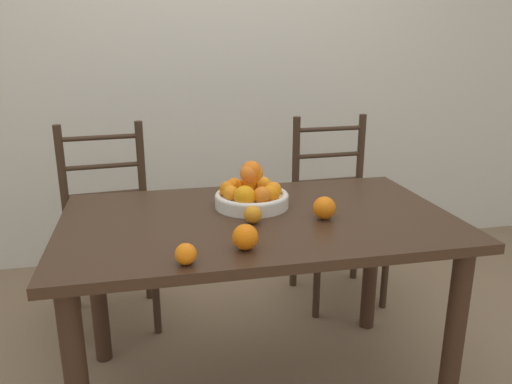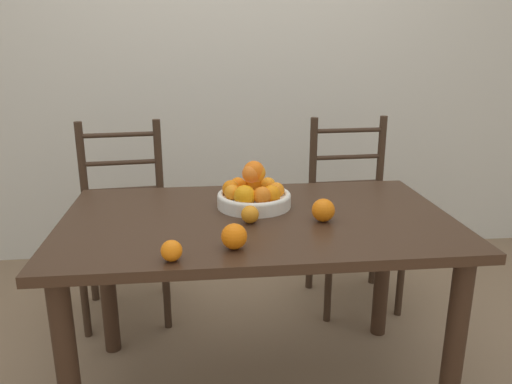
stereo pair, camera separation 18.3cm
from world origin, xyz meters
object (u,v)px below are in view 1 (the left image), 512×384
orange_loose_3 (253,215)px  chair_left (108,230)px  fruit_bowl (251,193)px  orange_loose_2 (324,208)px  chair_right (337,213)px  orange_loose_0 (245,237)px  orange_loose_1 (186,254)px

orange_loose_3 → chair_left: chair_left is taller
fruit_bowl → orange_loose_3: bearing=-99.7°
orange_loose_2 → orange_loose_3: orange_loose_2 is taller
orange_loose_2 → orange_loose_3: 0.26m
chair_left → chair_right: bearing=-5.4°
fruit_bowl → orange_loose_0: (-0.10, -0.40, -0.01)m
fruit_bowl → orange_loose_3: 0.18m
orange_loose_1 → orange_loose_3: bearing=48.4°
orange_loose_0 → orange_loose_1: orange_loose_0 is taller
orange_loose_0 → fruit_bowl: bearing=75.8°
orange_loose_0 → chair_left: size_ratio=0.08×
orange_loose_2 → chair_right: chair_right is taller
orange_loose_3 → chair_right: (0.62, 0.77, -0.30)m
orange_loose_2 → orange_loose_3: bearing=177.8°
chair_left → orange_loose_3: bearing=-59.2°
orange_loose_1 → chair_right: size_ratio=0.06×
fruit_bowl → chair_left: chair_left is taller
chair_right → orange_loose_2: bearing=-117.4°
orange_loose_0 → orange_loose_3: size_ratio=1.28×
fruit_bowl → orange_loose_0: size_ratio=3.52×
orange_loose_0 → chair_left: 1.15m
fruit_bowl → chair_right: size_ratio=0.29×
chair_left → orange_loose_2: bearing=-48.8°
orange_loose_3 → chair_left: 1.00m
fruit_bowl → orange_loose_2: size_ratio=3.45×
chair_left → chair_right: size_ratio=1.00×
fruit_bowl → orange_loose_0: 0.41m
orange_loose_2 → orange_loose_3: size_ratio=1.30×
orange_loose_0 → orange_loose_2: 0.39m
fruit_bowl → orange_loose_2: (0.23, -0.19, -0.01)m
orange_loose_3 → orange_loose_1: bearing=-131.6°
chair_right → chair_left: bearing=177.6°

